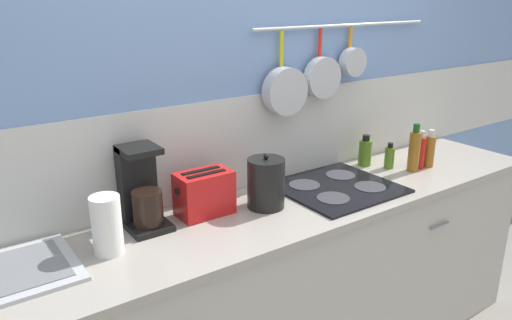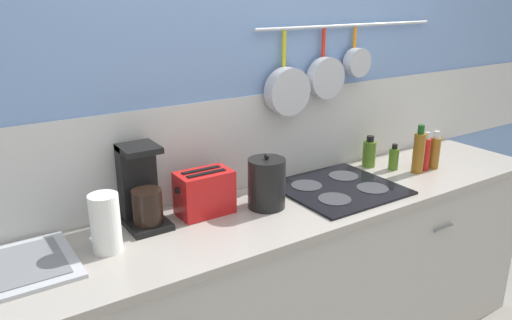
% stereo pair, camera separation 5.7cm
% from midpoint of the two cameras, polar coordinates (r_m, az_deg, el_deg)
% --- Properties ---
extents(wall_back, '(7.20, 0.15, 2.60)m').
position_cam_midpoint_polar(wall_back, '(2.40, -1.42, 4.97)').
color(wall_back, '#7293C6').
rests_on(wall_back, ground_plane).
extents(cabinet_base, '(2.92, 0.56, 0.90)m').
position_cam_midpoint_polar(cabinet_base, '(2.49, 3.06, -15.42)').
color(cabinet_base, '#B7B2A8').
rests_on(cabinet_base, ground_plane).
extents(countertop, '(2.96, 0.58, 0.03)m').
position_cam_midpoint_polar(countertop, '(2.26, 3.27, -5.50)').
color(countertop, '#A59E93').
rests_on(countertop, cabinet_base).
extents(paper_towel_roll, '(0.11, 0.11, 0.22)m').
position_cam_midpoint_polar(paper_towel_roll, '(1.89, -17.53, -7.11)').
color(paper_towel_roll, white).
rests_on(paper_towel_roll, countertop).
extents(coffee_maker, '(0.16, 0.21, 0.34)m').
position_cam_midpoint_polar(coffee_maker, '(2.06, -13.74, -3.68)').
color(coffee_maker, black).
rests_on(coffee_maker, countertop).
extents(toaster, '(0.25, 0.14, 0.19)m').
position_cam_midpoint_polar(toaster, '(2.13, -6.70, -3.80)').
color(toaster, red).
rests_on(toaster, countertop).
extents(kettle, '(0.17, 0.17, 0.25)m').
position_cam_midpoint_polar(kettle, '(2.18, 0.40, -2.66)').
color(kettle, black).
rests_on(kettle, countertop).
extents(cooktop, '(0.54, 0.50, 0.01)m').
position_cam_midpoint_polar(cooktop, '(2.45, 8.58, -3.08)').
color(cooktop, black).
rests_on(cooktop, countertop).
extents(bottle_sesame_oil, '(0.07, 0.07, 0.17)m').
position_cam_midpoint_polar(bottle_sesame_oil, '(2.78, 11.79, 0.90)').
color(bottle_sesame_oil, '#4C721E').
rests_on(bottle_sesame_oil, countertop).
extents(bottle_hot_sauce, '(0.05, 0.05, 0.14)m').
position_cam_midpoint_polar(bottle_hot_sauce, '(2.77, 14.43, 0.33)').
color(bottle_hot_sauce, '#4C721E').
rests_on(bottle_hot_sauce, countertop).
extents(bottle_cooking_wine, '(0.06, 0.06, 0.26)m').
position_cam_midpoint_polar(bottle_cooking_wine, '(2.75, 17.06, 1.06)').
color(bottle_cooking_wine, '#8C5919').
rests_on(bottle_cooking_wine, countertop).
extents(bottle_olive_oil, '(0.05, 0.05, 0.21)m').
position_cam_midpoint_polar(bottle_olive_oil, '(2.81, 17.74, 0.89)').
color(bottle_olive_oil, red).
rests_on(bottle_olive_oil, countertop).
extents(bottle_vinegar, '(0.06, 0.06, 0.21)m').
position_cam_midpoint_polar(bottle_vinegar, '(2.85, 18.67, 1.05)').
color(bottle_vinegar, '#8C5919').
rests_on(bottle_vinegar, countertop).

